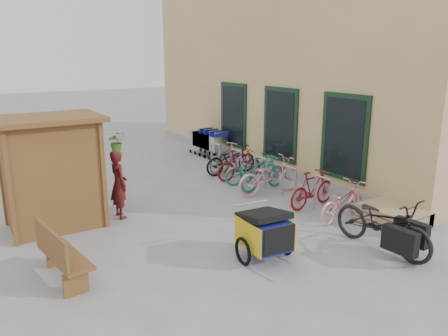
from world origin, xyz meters
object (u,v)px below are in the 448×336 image
cargo_bike (384,224)px  bike_3 (263,173)px  bike_2 (270,176)px  bike_5 (240,164)px  bench (60,254)px  shopping_carts (207,140)px  bike_4 (251,170)px  kiosk (47,157)px  child_trailer (265,231)px  bike_1 (313,189)px  pallet_stack (391,215)px  bike_7 (225,157)px  bike_6 (231,159)px  bike_0 (342,201)px  person_kiosk (119,184)px

cargo_bike → bike_3: 4.31m
cargo_bike → bike_3: cargo_bike is taller
bike_2 → bike_5: bearing=0.7°
bench → cargo_bike: 5.80m
shopping_carts → bike_4: bearing=-101.3°
bike_3 → bike_4: 0.66m
kiosk → bike_2: kiosk is taller
child_trailer → bike_3: size_ratio=1.05×
bench → bike_1: bearing=-2.8°
pallet_stack → bike_4: bike_4 is taller
cargo_bike → bike_7: (0.70, 6.55, -0.08)m
bike_6 → bike_2: bearing=175.9°
cargo_bike → bike_3: size_ratio=1.33×
kiosk → bike_4: kiosk is taller
bike_1 → shopping_carts: bearing=-11.4°
bike_5 → pallet_stack: bearing=-170.4°
kiosk → shopping_carts: bearing=32.6°
bike_1 → bike_4: bearing=-3.3°
shopping_carts → bike_0: size_ratio=1.22×
child_trailer → bike_7: (2.79, 5.61, -0.07)m
bench → bike_5: (5.91, 3.35, -0.01)m
person_kiosk → bike_0: size_ratio=0.97×
person_kiosk → bike_2: person_kiosk is taller
bike_0 → bike_4: (-0.06, 3.38, 0.00)m
bike_0 → bike_3: size_ratio=1.01×
pallet_stack → bike_4: size_ratio=0.74×
pallet_stack → bench: bench is taller
kiosk → bike_0: (5.60, -3.07, -1.13)m
kiosk → bike_4: 5.66m
pallet_stack → bike_3: 3.64m
bike_3 → bike_6: bearing=-10.6°
bike_2 → bike_4: (0.14, 1.03, -0.08)m
cargo_bike → bike_5: (0.51, 5.47, -0.08)m
bike_0 → cargo_bike: bearing=149.3°
bike_6 → bike_1: bearing=-178.1°
bike_7 → person_kiosk: bearing=99.5°
kiosk → bike_1: bearing=-20.5°
cargo_bike → bike_5: bearing=82.3°
cargo_bike → bike_2: 3.93m
child_trailer → bike_6: (2.76, 5.23, -0.08)m
bike_2 → bike_3: size_ratio=1.20×
bike_5 → bike_7: size_ratio=1.01×
shopping_carts → kiosk: bearing=-147.4°
bike_0 → bike_5: 3.92m
bike_1 → bike_5: 2.96m
bike_0 → bike_4: bike_4 is taller
kiosk → bike_0: size_ratio=1.54×
bench → bike_3: size_ratio=0.95×
bench → bike_2: (5.79, 1.78, 0.03)m
cargo_bike → bike_4: bearing=81.4°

